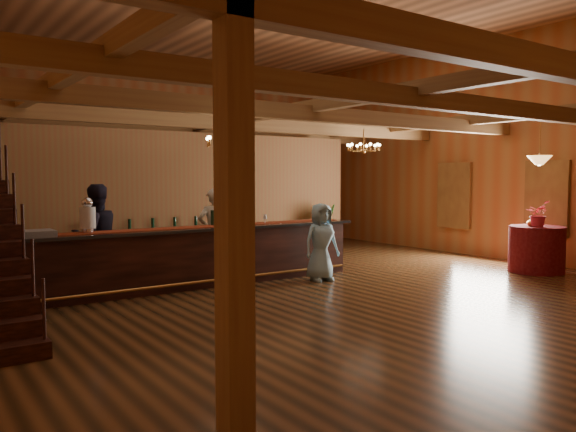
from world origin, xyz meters
TOP-DOWN VIEW (x-y plane):
  - floor at (0.00, 0.00)m, footprint 14.00×14.00m
  - wall_back at (0.00, 7.00)m, footprint 12.00×0.10m
  - wall_right at (6.00, 0.00)m, footprint 0.10×14.00m
  - beam_grid at (0.00, 0.51)m, footprint 11.90×13.90m
  - support_posts at (0.00, -0.50)m, footprint 9.20×10.20m
  - partition_wall at (-0.50, 3.50)m, footprint 9.00×0.18m
  - window_right_front at (5.95, -1.60)m, footprint 0.12×1.05m
  - window_right_back at (5.95, 1.00)m, footprint 0.12×1.05m
  - backroom_boxes at (-0.29, 5.50)m, footprint 4.10×0.60m
  - tasting_bar at (-1.61, 0.78)m, footprint 6.64×0.87m
  - beverage_dispenser at (-3.71, 0.84)m, footprint 0.26×0.26m
  - glass_rack_tray at (-4.52, 0.74)m, footprint 0.50×0.50m
  - raffle_drum at (1.25, 0.73)m, footprint 0.34×0.24m
  - bar_bottle_0 at (-1.34, 0.91)m, footprint 0.07×0.07m
  - bar_bottle_1 at (-1.19, 0.91)m, footprint 0.07×0.07m
  - bar_bottle_2 at (-1.07, 0.91)m, footprint 0.07×0.07m
  - backbar_shelf at (-1.39, 3.18)m, footprint 3.06×0.84m
  - round_table at (4.92, -2.00)m, footprint 1.14×1.14m
  - chandelier_left at (-1.74, -0.50)m, footprint 0.80×0.80m
  - chandelier_right at (3.06, 1.45)m, footprint 0.80×0.80m
  - pendant_lamp at (4.92, -2.00)m, footprint 0.52×0.52m
  - bartender at (-0.95, 1.62)m, footprint 0.72×0.53m
  - staff_second at (-3.37, 1.61)m, footprint 1.05×0.89m
  - guest at (0.51, -0.12)m, footprint 0.80×0.56m
  - floor_plant at (3.02, 2.90)m, footprint 0.90×0.83m
  - table_flowers at (4.80, -2.07)m, footprint 0.61×0.57m
  - table_vase at (4.79, -1.94)m, footprint 0.15×0.15m

SIDE VIEW (x-z plane):
  - floor at x=0.00m, z-range 0.00..0.00m
  - backbar_shelf at x=-1.39m, z-range 0.00..0.85m
  - round_table at x=4.92m, z-range 0.00..0.99m
  - backroom_boxes at x=-0.29m, z-range -0.02..1.08m
  - tasting_bar at x=-1.61m, z-range 0.00..1.12m
  - floor_plant at x=3.02m, z-range 0.00..1.32m
  - guest at x=0.51m, z-range 0.00..1.53m
  - bartender at x=-0.95m, z-range 0.00..1.81m
  - staff_second at x=-3.37m, z-range 0.00..1.92m
  - table_vase at x=4.79m, z-range 0.99..1.28m
  - glass_rack_tray at x=-4.52m, z-range 1.11..1.21m
  - bar_bottle_0 at x=-1.34m, z-range 1.11..1.41m
  - bar_bottle_1 at x=-1.19m, z-range 1.11..1.41m
  - bar_bottle_2 at x=-1.07m, z-range 1.11..1.41m
  - table_flowers at x=4.80m, z-range 0.99..1.55m
  - raffle_drum at x=1.25m, z-range 1.13..1.43m
  - beverage_dispenser at x=-3.71m, z-range 1.09..1.69m
  - window_right_front at x=5.95m, z-range 0.67..2.42m
  - window_right_back at x=5.95m, z-range 0.67..2.42m
  - partition_wall at x=-0.50m, z-range 0.00..3.10m
  - support_posts at x=0.00m, z-range 0.00..3.20m
  - pendant_lamp at x=4.92m, z-range 1.95..2.85m
  - chandelier_left at x=-1.74m, z-range 2.27..2.99m
  - wall_back at x=0.00m, z-range 0.00..5.50m
  - wall_right at x=6.00m, z-range 0.00..5.50m
  - chandelier_right at x=3.06m, z-range 2.47..3.06m
  - beam_grid at x=0.00m, z-range 3.05..3.44m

